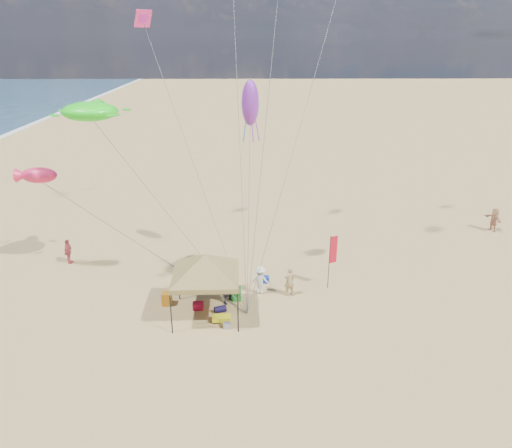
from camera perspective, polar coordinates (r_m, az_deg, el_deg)
The scene contains 20 objects.
ground at distance 24.45m, azimuth 0.12°, elevation -11.39°, with size 280.00×280.00×0.00m, color tan.
canopy_tent at distance 23.37m, azimuth -6.16°, elevation -3.92°, with size 6.41×6.41×3.95m.
feather_flag at distance 26.63m, azimuth 9.15°, elevation -3.48°, with size 0.45×0.22×3.21m.
cooler_red at distance 25.36m, azimuth -6.97°, elevation -9.74°, with size 0.54×0.38×0.38m, color #AA0D28.
cooler_blue at distance 27.67m, azimuth 1.01°, elevation -6.67°, with size 0.54×0.38×0.38m, color navy.
bag_navy at distance 24.98m, azimuth -4.32°, elevation -10.17°, with size 0.36×0.36×0.60m, color black.
bag_orange at distance 27.88m, azimuth -7.92°, elevation -6.70°, with size 0.36×0.36×0.60m, color orange.
chair_green at distance 25.94m, azimuth -2.37°, elevation -8.38°, with size 0.50×0.50×0.70m, color #17801F.
chair_yellow at distance 25.93m, azimuth -10.65°, elevation -8.79°, with size 0.50×0.50×0.70m, color orange.
crate_grey at distance 23.80m, azimuth -3.50°, elevation -12.05°, with size 0.34×0.30×0.28m, color gray.
beach_cart at distance 24.25m, azimuth -4.16°, elevation -11.20°, with size 0.90×0.50×0.24m, color yellow.
person_near_a at distance 26.18m, azimuth 4.02°, elevation -6.83°, with size 0.63×0.41×1.73m, color tan.
person_near_b at distance 25.47m, azimuth -3.03°, elevation -7.51°, with size 0.90×0.70×1.85m, color #3C4852.
person_near_c at distance 26.26m, azimuth 0.49°, elevation -6.76°, with size 1.07×0.61×1.65m, color silver.
person_far_a at distance 31.86m, azimuth -21.62°, elevation -3.08°, with size 0.95×0.39×1.62m, color #B4454A.
person_far_c at distance 38.62m, azimuth 26.66°, elevation 0.50°, with size 1.62×0.52×1.75m, color tan.
turtle_kite at distance 26.10m, azimuth -19.33°, elevation 12.64°, with size 2.87×2.29×0.96m, color #1FFA1A.
fish_kite at distance 29.42m, azimuth -24.61°, elevation 5.34°, with size 2.01×1.00×0.89m, color #F62459.
squid_kite at distance 26.89m, azimuth -0.70°, elevation 14.34°, with size 0.96×0.96×2.49m, color purple.
stunt_kite_pink at distance 34.88m, azimuth -13.41°, elevation 22.87°, with size 1.18×0.04×1.18m, color #FF338B.
Camera 1 is at (-0.39, -20.45, 13.38)m, focal length 33.31 mm.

